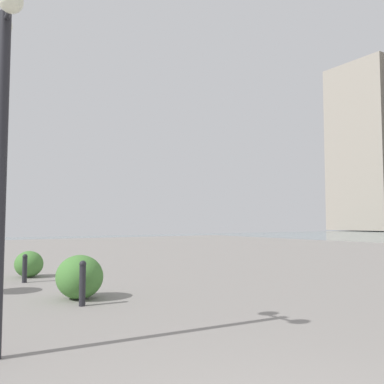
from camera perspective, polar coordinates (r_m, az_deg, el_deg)
name	(u,v)px	position (r m, az deg, el deg)	size (l,w,h in m)	color
building_highrise	(371,148)	(79.94, 23.32, 5.55)	(11.19, 11.02, 28.72)	#9E9384
lamppost	(2,119)	(5.57, -24.56, 9.09)	(0.98, 0.28, 4.27)	#232328
bollard_near	(82,282)	(8.27, -14.78, -11.87)	(0.13, 0.13, 0.85)	#232328
bollard_mid	(25,268)	(11.78, -21.95, -9.59)	(0.13, 0.13, 0.73)	#232328
shrub_low	(29,264)	(12.86, -21.45, -9.17)	(0.87, 0.78, 0.74)	#477F38
shrub_round	(80,277)	(9.02, -15.16, -11.16)	(1.05, 0.95, 0.89)	#477F38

